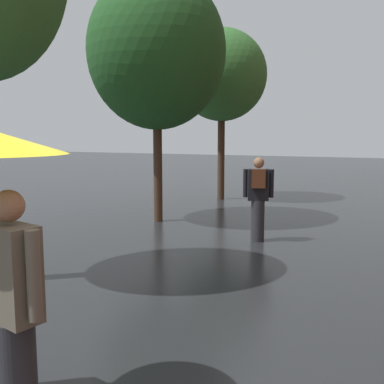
% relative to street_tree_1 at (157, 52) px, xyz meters
% --- Properties ---
extents(street_tree_1, '(3.20, 3.20, 5.77)m').
position_rel_street_tree_1_xyz_m(street_tree_1, '(0.00, 0.00, 0.00)').
color(street_tree_1, '#473323').
rests_on(street_tree_1, ground).
extents(street_tree_2, '(2.82, 2.82, 5.35)m').
position_rel_street_tree_1_xyz_m(street_tree_2, '(0.04, 4.07, -0.06)').
color(street_tree_2, '#473323').
rests_on(street_tree_2, ground).
extents(pedestrian_walking_midground, '(0.57, 0.40, 1.65)m').
position_rel_street_tree_1_xyz_m(pedestrian_walking_midground, '(2.76, -0.96, -3.09)').
color(pedestrian_walking_midground, '#2D2D33').
rests_on(pedestrian_walking_midground, ground).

